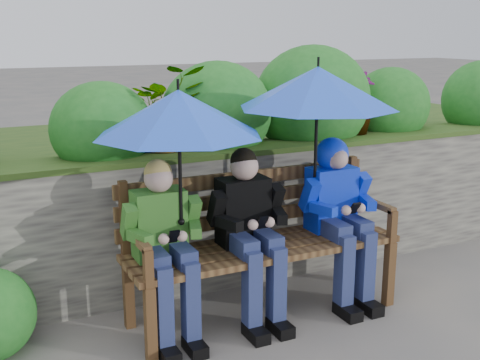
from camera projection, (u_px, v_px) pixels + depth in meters
name	position (u px, v px, depth m)	size (l,w,h in m)	color
ground	(247.00, 324.00, 3.94)	(60.00, 60.00, 0.00)	#555555
garden_backdrop	(154.00, 180.00, 5.15)	(8.00, 2.88, 1.80)	#4F4B47
park_bench	(259.00, 234.00, 4.00)	(1.84, 0.54, 0.97)	#4C311A
boy_left	(165.00, 240.00, 3.62)	(0.47, 0.55, 1.12)	#205D1A
boy_middle	(250.00, 226.00, 3.86)	(0.49, 0.57, 1.14)	black
boy_right	(338.00, 205.00, 4.15)	(0.49, 0.60, 1.16)	#1B34DB
umbrella_left	(179.00, 113.00, 3.49)	(1.02, 1.02, 0.88)	blue
umbrella_right	(318.00, 88.00, 3.92)	(1.06, 1.06, 0.96)	blue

